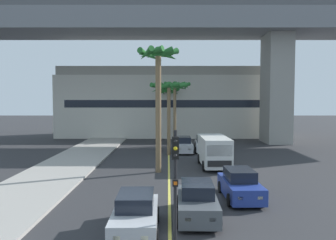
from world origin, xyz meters
name	(u,v)px	position (x,y,z in m)	size (l,w,h in m)	color
sidewalk_left	(26,191)	(-8.00, 16.00, 0.07)	(4.80, 80.00, 0.15)	#9E9991
lane_stripe_center	(167,165)	(0.00, 24.00, 0.00)	(0.14, 56.00, 0.01)	#DBCC4C
bridge_overpass	(179,30)	(1.38, 38.67, 13.59)	(64.63, 8.00, 17.25)	slate
pier_building_backdrop	(167,103)	(0.00, 46.69, 4.80)	(30.78, 8.04, 9.72)	beige
car_queue_front	(202,144)	(3.56, 31.51, 0.72)	(1.96, 4.16, 1.56)	white
car_queue_second	(196,202)	(1.23, 11.90, 0.72)	(1.92, 4.15, 1.56)	#4C5156
car_queue_third	(134,215)	(-1.35, 10.14, 0.72)	(1.88, 4.12, 1.56)	#B7BABF
car_queue_fourth	(239,185)	(3.74, 14.81, 0.72)	(1.93, 4.15, 1.56)	navy
car_queue_fifth	(182,145)	(1.45, 30.78, 0.72)	(1.84, 4.11, 1.56)	#B7BABF
delivery_van	(213,150)	(3.51, 23.45, 1.29)	(2.24, 5.29, 2.36)	silver
traffic_light_median_near	(174,173)	(0.18, 8.54, 2.71)	(0.24, 0.37, 4.20)	black
palm_tree_near_median	(173,91)	(0.69, 36.34, 6.18)	(3.65, 3.67, 7.32)	brown
palm_tree_mid_median	(157,71)	(-0.77, 21.50, 7.26)	(3.01, 3.04, 9.00)	brown
palm_tree_far_median	(167,92)	(-0.01, 29.26, 5.92)	(3.68, 3.67, 6.94)	brown
palm_tree_farthest_median	(167,95)	(-0.01, 41.50, 5.82)	(2.99, 2.95, 6.93)	brown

